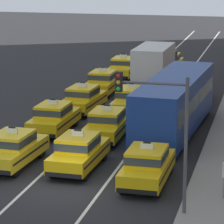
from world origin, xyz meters
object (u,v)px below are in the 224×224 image
Objects in this scene: box_truck_center_fourth at (156,65)px; bus_right_second at (175,102)px; taxi_left_fifth at (123,67)px; taxi_center_nearest at (79,151)px; taxi_left_fourth at (103,82)px; taxi_center_second at (107,124)px; taxi_center_third at (132,100)px; taxi_left_nearest at (14,148)px; taxi_left_second at (54,117)px; taxi_left_third at (83,98)px; traffic_light_pole at (161,120)px; taxi_center_fifth at (169,63)px; taxi_right_nearest at (147,165)px; sedan_right_third at (192,89)px.

box_truck_center_fourth reaches higher than bus_right_second.
taxi_center_nearest is at bearing -82.38° from taxi_left_fifth.
taxi_left_fifth is (0.03, 6.49, 0.00)m from taxi_left_fourth.
taxi_center_second is 6.21m from taxi_center_third.
taxi_left_fifth is 1.00× the size of taxi_center_second.
taxi_left_second is (-0.08, 6.27, 0.00)m from taxi_left_nearest.
taxi_left_third is (0.24, 5.14, 0.00)m from taxi_left_second.
bus_right_second is 12.24m from traffic_light_pole.
taxi_center_nearest is at bearing -79.41° from taxi_left_fourth.
taxi_left_second is 1.00× the size of taxi_center_fifth.
taxi_left_third is 1.02× the size of taxi_center_fifth.
bus_right_second is at bearing -51.11° from taxi_center_third.
taxi_left_third is at bearing 89.17° from taxi_left_nearest.
taxi_left_fourth is 19.37m from taxi_right_nearest.
taxi_left_fourth is 6.62m from sedan_right_third.
bus_right_second is 2.03× the size of traffic_light_pole.
taxi_left_fourth is at bearing 100.59° from taxi_center_nearest.
taxi_left_third is 1.07× the size of sedan_right_third.
taxi_left_nearest is 1.02× the size of taxi_left_fifth.
taxi_center_fifth is at bearing 80.57° from taxi_left_second.
bus_right_second is 2.61× the size of sedan_right_third.
bus_right_second is (3.37, 2.08, 0.94)m from taxi_center_second.
taxi_left_fourth is 17.22m from taxi_center_nearest.
taxi_left_nearest is at bearing -99.39° from box_truck_center_fourth.
taxi_left_second and taxi_right_nearest have the same top height.
taxi_left_nearest is 1.01× the size of taxi_center_third.
taxi_left_nearest is 0.66× the size of box_truck_center_fourth.
box_truck_center_fourth is at bearing 89.67° from taxi_center_second.
taxi_left_fourth is at bearing -109.29° from taxi_center_fifth.
bus_right_second reaches higher than taxi_left_second.
taxi_center_second is 0.99× the size of taxi_center_third.
bus_right_second is at bearing -89.62° from sedan_right_third.
taxi_center_nearest is 1.00× the size of taxi_center_third.
traffic_light_pole reaches higher than taxi_left_second.
taxi_left_fifth is at bearing 100.00° from taxi_center_second.
traffic_light_pole is (4.64, -4.60, 2.94)m from taxi_center_nearest.
taxi_center_fifth is (3.38, 20.33, 0.00)m from taxi_left_second.
taxi_center_nearest is (3.16, 0.23, 0.00)m from taxi_left_nearest.
taxi_center_fifth is (0.14, 26.37, 0.00)m from taxi_center_nearest.
bus_right_second reaches higher than taxi_center_nearest.
taxi_center_third is at bearing -58.83° from taxi_left_fourth.
taxi_left_second is 14.11m from box_truck_center_fourth.
taxi_center_nearest and taxi_center_third have the same top height.
taxi_left_third is 14.04m from taxi_right_nearest.
taxi_left_nearest is at bearing -97.07° from taxi_center_fifth.
taxi_left_nearest is 20.23m from box_truck_center_fourth.
taxi_center_third is at bearing 104.93° from taxi_right_nearest.
taxi_center_nearest is (3.23, -6.04, 0.00)m from taxi_left_second.
taxi_center_nearest reaches higher than sedan_right_third.
taxi_left_fourth and taxi_center_third have the same top height.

